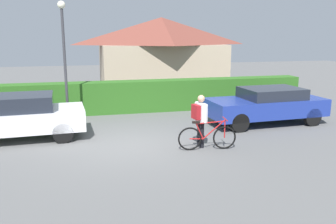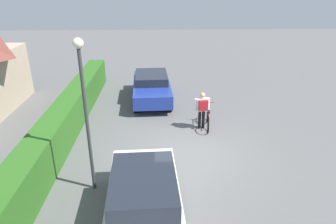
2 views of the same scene
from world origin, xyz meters
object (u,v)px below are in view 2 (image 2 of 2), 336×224
object	(u,v)px
parked_car_far	(152,86)
street_lamp	(84,99)
bicycle	(208,119)
person_rider	(202,107)
parked_car_near	(144,202)

from	to	relation	value
parked_car_far	street_lamp	size ratio (longest dim) A/B	1.00
bicycle	person_rider	world-z (taller)	person_rider
parked_car_far	street_lamp	distance (m)	7.89
parked_car_near	parked_car_far	world-z (taller)	parked_car_near
bicycle	person_rider	distance (m)	0.67
street_lamp	parked_car_far	bearing A→B (deg)	-12.21
bicycle	parked_car_far	bearing A→B (deg)	36.82
bicycle	street_lamp	distance (m)	6.32
street_lamp	person_rider	bearing A→B (deg)	-43.65
person_rider	street_lamp	distance (m)	5.82
person_rider	parked_car_far	bearing A→B (deg)	32.35
parked_car_far	person_rider	bearing A→B (deg)	-147.65
parked_car_far	person_rider	size ratio (longest dim) A/B	2.83
bicycle	street_lamp	bearing A→B (deg)	135.23
parked_car_near	street_lamp	bearing A→B (deg)	44.42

